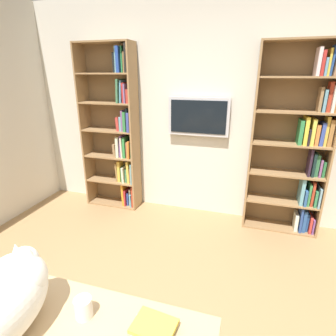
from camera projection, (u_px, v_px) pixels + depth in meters
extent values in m
cube|color=beige|center=(195.00, 112.00, 3.39)|extent=(4.52, 0.06, 2.70)
cube|color=#937047|center=(331.00, 146.00, 2.89)|extent=(0.02, 0.28, 2.13)
cube|color=#937047|center=(252.00, 141.00, 3.12)|extent=(0.02, 0.28, 2.13)
cube|color=brown|center=(288.00, 141.00, 3.13)|extent=(0.84, 0.01, 2.13)
cube|color=#937047|center=(277.00, 226.00, 3.36)|extent=(0.80, 0.27, 0.02)
cube|color=#937047|center=(281.00, 201.00, 3.24)|extent=(0.80, 0.27, 0.02)
cube|color=#937047|center=(285.00, 173.00, 3.12)|extent=(0.80, 0.27, 0.02)
cube|color=#937047|center=(290.00, 144.00, 3.01)|extent=(0.80, 0.27, 0.02)
cube|color=#937047|center=(295.00, 112.00, 2.89)|extent=(0.80, 0.27, 0.02)
cube|color=#937047|center=(300.00, 77.00, 2.77)|extent=(0.80, 0.27, 0.02)
cube|color=#937047|center=(306.00, 39.00, 2.66)|extent=(0.80, 0.27, 0.02)
cube|color=#7B4890|center=(312.00, 224.00, 3.22)|extent=(0.02, 0.21, 0.18)
cube|color=#BD3932|center=(310.00, 223.00, 3.22)|extent=(0.03, 0.19, 0.21)
cube|color=#274E8C|center=(307.00, 221.00, 3.23)|extent=(0.02, 0.13, 0.23)
cube|color=#2B5290|center=(304.00, 220.00, 3.22)|extent=(0.04, 0.15, 0.27)
cube|color=navy|center=(300.00, 218.00, 3.23)|extent=(0.03, 0.20, 0.31)
cube|color=silver|center=(296.00, 221.00, 3.26)|extent=(0.04, 0.17, 0.21)
cube|color=#7097AA|center=(318.00, 196.00, 3.08)|extent=(0.02, 0.23, 0.23)
cube|color=#327A4D|center=(315.00, 197.00, 3.09)|extent=(0.03, 0.20, 0.19)
cube|color=#AC3B25|center=(312.00, 193.00, 3.09)|extent=(0.03, 0.16, 0.29)
cube|color=#398148|center=(308.00, 193.00, 3.13)|extent=(0.02, 0.22, 0.26)
cube|color=#2B558C|center=(305.00, 196.00, 3.12)|extent=(0.03, 0.21, 0.19)
cube|color=#609CAB|center=(301.00, 190.00, 3.13)|extent=(0.04, 0.22, 0.32)
cube|color=#2C743F|center=(323.00, 168.00, 2.99)|extent=(0.03, 0.14, 0.18)
cube|color=#805182|center=(320.00, 167.00, 3.00)|extent=(0.02, 0.17, 0.20)
cube|color=#336E45|center=(316.00, 165.00, 3.00)|extent=(0.03, 0.15, 0.25)
cube|color=black|center=(313.00, 164.00, 2.99)|extent=(0.03, 0.17, 0.27)
cube|color=#2B1C2C|center=(310.00, 162.00, 2.99)|extent=(0.03, 0.17, 0.31)
cube|color=#A5733C|center=(329.00, 132.00, 2.86)|extent=(0.04, 0.18, 0.28)
cube|color=gold|center=(326.00, 131.00, 2.87)|extent=(0.03, 0.16, 0.31)
cube|color=#354BA0|center=(321.00, 134.00, 2.88)|extent=(0.04, 0.15, 0.25)
cube|color=orange|center=(316.00, 134.00, 2.90)|extent=(0.04, 0.17, 0.22)
cube|color=#D7C749|center=(312.00, 131.00, 2.90)|extent=(0.04, 0.21, 0.28)
cube|color=black|center=(308.00, 136.00, 2.93)|extent=(0.02, 0.23, 0.17)
cube|color=gold|center=(305.00, 130.00, 2.92)|extent=(0.04, 0.23, 0.30)
cube|color=#2F7F45|center=(300.00, 131.00, 2.94)|extent=(0.04, 0.21, 0.26)
cube|color=#A16D37|center=(336.00, 99.00, 2.74)|extent=(0.04, 0.14, 0.26)
cube|color=silver|center=(333.00, 99.00, 2.74)|extent=(0.03, 0.17, 0.26)
cube|color=#AD3823|center=(329.00, 97.00, 2.76)|extent=(0.03, 0.12, 0.30)
cube|color=#5D90A2|center=(324.00, 101.00, 2.77)|extent=(0.03, 0.14, 0.23)
cube|color=olive|center=(320.00, 99.00, 2.78)|extent=(0.03, 0.14, 0.25)
cube|color=#8E684E|center=(336.00, 62.00, 2.63)|extent=(0.04, 0.18, 0.25)
cube|color=#274A8E|center=(332.00, 61.00, 2.65)|extent=(0.03, 0.14, 0.29)
cube|color=yellow|center=(329.00, 62.00, 2.66)|extent=(0.02, 0.14, 0.26)
cube|color=#6092B1|center=(324.00, 67.00, 2.68)|extent=(0.02, 0.20, 0.17)
cube|color=#AD2A26|center=(321.00, 63.00, 2.69)|extent=(0.03, 0.23, 0.24)
cube|color=silver|center=(318.00, 62.00, 2.68)|extent=(0.03, 0.19, 0.27)
cube|color=#937047|center=(135.00, 132.00, 3.52)|extent=(0.02, 0.28, 2.17)
cube|color=#937047|center=(86.00, 129.00, 3.72)|extent=(0.02, 0.28, 2.17)
cube|color=brown|center=(114.00, 128.00, 3.74)|extent=(0.75, 0.01, 2.17)
cube|color=#937047|center=(115.00, 202.00, 3.98)|extent=(0.71, 0.27, 0.02)
cube|color=#937047|center=(113.00, 180.00, 3.86)|extent=(0.71, 0.27, 0.02)
cube|color=#937047|center=(112.00, 156.00, 3.74)|extent=(0.71, 0.27, 0.02)
cube|color=#937047|center=(110.00, 130.00, 3.62)|extent=(0.71, 0.27, 0.02)
cube|color=#937047|center=(108.00, 103.00, 3.50)|extent=(0.71, 0.27, 0.02)
cube|color=#937047|center=(106.00, 74.00, 3.38)|extent=(0.71, 0.27, 0.02)
cube|color=#937047|center=(103.00, 42.00, 3.26)|extent=(0.71, 0.27, 0.02)
cube|color=#B13C26|center=(135.00, 195.00, 3.83)|extent=(0.03, 0.18, 0.31)
cube|color=#5A9DB2|center=(133.00, 199.00, 3.85)|extent=(0.03, 0.18, 0.18)
cube|color=beige|center=(131.00, 196.00, 3.87)|extent=(0.02, 0.13, 0.24)
cube|color=#2F438C|center=(129.00, 198.00, 3.88)|extent=(0.03, 0.13, 0.19)
cube|color=#B62731|center=(127.00, 196.00, 3.88)|extent=(0.02, 0.18, 0.23)
cube|color=orange|center=(125.00, 193.00, 3.87)|extent=(0.05, 0.19, 0.33)
cube|color=#6AA0A6|center=(134.00, 172.00, 3.71)|extent=(0.02, 0.24, 0.28)
cube|color=#A05F44|center=(132.00, 175.00, 3.72)|extent=(0.02, 0.16, 0.21)
cube|color=gold|center=(131.00, 171.00, 3.73)|extent=(0.04, 0.20, 0.31)
cube|color=#427E50|center=(128.00, 175.00, 3.75)|extent=(0.03, 0.12, 0.19)
cube|color=beige|center=(125.00, 174.00, 3.75)|extent=(0.04, 0.18, 0.22)
cube|color=#3B763F|center=(124.00, 173.00, 3.78)|extent=(0.04, 0.15, 0.21)
cube|color=gold|center=(120.00, 171.00, 3.76)|extent=(0.04, 0.13, 0.29)
cube|color=olive|center=(118.00, 171.00, 3.78)|extent=(0.03, 0.14, 0.26)
cube|color=#2F6E40|center=(133.00, 150.00, 3.61)|extent=(0.02, 0.17, 0.20)
cube|color=orange|center=(131.00, 149.00, 3.61)|extent=(0.04, 0.24, 0.24)
cube|color=#9E5F3E|center=(129.00, 149.00, 3.60)|extent=(0.02, 0.14, 0.22)
cube|color=#318340|center=(126.00, 147.00, 3.61)|extent=(0.04, 0.17, 0.27)
cube|color=beige|center=(124.00, 147.00, 3.62)|extent=(0.03, 0.19, 0.27)
cube|color=#6E478D|center=(122.00, 146.00, 3.63)|extent=(0.04, 0.14, 0.29)
cube|color=beige|center=(120.00, 146.00, 3.66)|extent=(0.04, 0.20, 0.28)
cube|color=olive|center=(117.00, 150.00, 3.66)|extent=(0.04, 0.17, 0.18)
cube|color=#38428E|center=(131.00, 122.00, 3.47)|extent=(0.03, 0.23, 0.24)
cube|color=#16282C|center=(130.00, 119.00, 3.49)|extent=(0.02, 0.20, 0.29)
cube|color=#30793D|center=(127.00, 121.00, 3.50)|extent=(0.04, 0.21, 0.25)
cube|color=#784E85|center=(124.00, 120.00, 3.49)|extent=(0.02, 0.16, 0.27)
cube|color=#68A0A7|center=(122.00, 123.00, 3.52)|extent=(0.03, 0.13, 0.18)
cube|color=#B53631|center=(120.00, 123.00, 3.55)|extent=(0.05, 0.19, 0.18)
cube|color=#B3382E|center=(130.00, 96.00, 3.38)|extent=(0.04, 0.21, 0.17)
cube|color=slate|center=(128.00, 93.00, 3.37)|extent=(0.02, 0.23, 0.23)
cube|color=#B22A2A|center=(125.00, 93.00, 3.37)|extent=(0.04, 0.14, 0.25)
cube|color=#5993B1|center=(122.00, 92.00, 3.37)|extent=(0.03, 0.14, 0.27)
cube|color=#3B6F4C|center=(121.00, 91.00, 3.39)|extent=(0.04, 0.23, 0.29)
cube|color=black|center=(129.00, 58.00, 3.21)|extent=(0.03, 0.22, 0.32)
cube|color=olive|center=(127.00, 62.00, 3.26)|extent=(0.03, 0.16, 0.24)
cube|color=#2D8645|center=(124.00, 60.00, 3.25)|extent=(0.02, 0.13, 0.30)
cube|color=#224195|center=(120.00, 60.00, 3.25)|extent=(0.04, 0.20, 0.30)
cube|color=#689CA4|center=(117.00, 60.00, 3.26)|extent=(0.03, 0.12, 0.30)
cube|color=black|center=(116.00, 63.00, 3.29)|extent=(0.02, 0.14, 0.23)
cube|color=#B7B7BC|center=(199.00, 117.00, 3.32)|extent=(0.76, 0.06, 0.47)
cube|color=black|center=(198.00, 117.00, 3.29)|extent=(0.69, 0.01, 0.40)
cube|color=tan|center=(2.00, 318.00, 1.68)|extent=(0.06, 0.06, 0.73)
ellipsoid|color=white|center=(16.00, 281.00, 1.17)|extent=(0.25, 0.27, 0.23)
sphere|color=white|center=(24.00, 260.00, 1.20)|extent=(0.12, 0.12, 0.12)
cone|color=white|center=(29.00, 253.00, 1.18)|extent=(0.06, 0.06, 0.07)
cone|color=white|center=(16.00, 250.00, 1.19)|extent=(0.06, 0.06, 0.07)
cone|color=beige|center=(28.00, 255.00, 1.17)|extent=(0.03, 0.03, 0.05)
cone|color=beige|center=(15.00, 252.00, 1.19)|extent=(0.03, 0.03, 0.05)
cylinder|color=white|center=(83.00, 308.00, 1.21)|extent=(0.08, 0.08, 0.10)
cube|color=#6699A8|center=(153.00, 330.00, 1.15)|extent=(0.19, 0.14, 0.03)
cube|color=gold|center=(154.00, 326.00, 1.14)|extent=(0.19, 0.15, 0.02)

